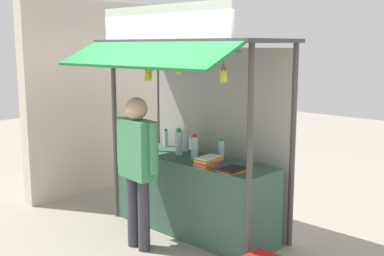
{
  "coord_description": "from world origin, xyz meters",
  "views": [
    {
      "loc": [
        3.76,
        -3.9,
        2.17
      ],
      "look_at": [
        0.0,
        0.0,
        1.24
      ],
      "focal_mm": 44.96,
      "sensor_mm": 36.0,
      "label": 1
    }
  ],
  "objects": [
    {
      "name": "water_bottle_rear_center",
      "position": [
        -0.32,
        0.22,
        1.04
      ],
      "size": [
        0.09,
        0.09,
        0.31
      ],
      "color": "silver",
      "rests_on": "stall_counter"
    },
    {
      "name": "banana_bunch_rightmost",
      "position": [
        0.19,
        -0.4,
        1.94
      ],
      "size": [
        0.09,
        0.09,
        0.24
      ],
      "color": "#332D23"
    },
    {
      "name": "stall_structure",
      "position": [
        0.0,
        0.11,
        1.56
      ],
      "size": [
        2.31,
        1.49,
        2.59
      ],
      "color": "#4C4742",
      "rests_on": "ground"
    },
    {
      "name": "vendor_person",
      "position": [
        -0.08,
        -0.75,
        0.99
      ],
      "size": [
        0.62,
        0.26,
        1.65
      ],
      "rotation": [
        0.0,
        0.0,
        -0.13
      ],
      "color": "#383842",
      "rests_on": "ground"
    },
    {
      "name": "water_bottle_center",
      "position": [
        0.04,
        0.0,
        1.03
      ],
      "size": [
        0.08,
        0.08,
        0.29
      ],
      "color": "silver",
      "rests_on": "stall_counter"
    },
    {
      "name": "water_bottle_front_left",
      "position": [
        -0.23,
        0.01,
        1.04
      ],
      "size": [
        0.09,
        0.09,
        0.32
      ],
      "color": "silver",
      "rests_on": "stall_counter"
    },
    {
      "name": "neighbour_wall",
      "position": [
        -2.27,
        0.3,
        1.41
      ],
      "size": [
        0.2,
        2.4,
        2.81
      ],
      "primitive_type": "cube",
      "color": "beige",
      "rests_on": "ground"
    },
    {
      "name": "magazine_stack_far_left",
      "position": [
        0.74,
        -0.18,
        0.92
      ],
      "size": [
        0.22,
        0.3,
        0.05
      ],
      "color": "green",
      "rests_on": "stall_counter"
    },
    {
      "name": "water_bottle_far_right",
      "position": [
        0.28,
        0.19,
        1.01
      ],
      "size": [
        0.07,
        0.07,
        0.24
      ],
      "color": "silver",
      "rests_on": "stall_counter"
    },
    {
      "name": "banana_bunch_leftmost",
      "position": [
        -0.28,
        -0.4,
        1.87
      ],
      "size": [
        0.11,
        0.11,
        0.33
      ],
      "color": "#332D23"
    },
    {
      "name": "stall_counter",
      "position": [
        0.0,
        0.0,
        0.45
      ],
      "size": [
        2.11,
        0.61,
        0.89
      ],
      "primitive_type": "cube",
      "color": "#385B4C",
      "rests_on": "ground"
    },
    {
      "name": "magazine_stack_left",
      "position": [
        0.39,
        -0.16,
        0.94
      ],
      "size": [
        0.2,
        0.32,
        0.1
      ],
      "color": "orange",
      "rests_on": "stall_counter"
    },
    {
      "name": "banana_bunch_inner_left",
      "position": [
        0.8,
        -0.4,
        1.89
      ],
      "size": [
        0.09,
        0.09,
        0.29
      ],
      "color": "#332D23"
    },
    {
      "name": "water_bottle_back_left",
      "position": [
        -0.69,
        0.23,
        1.0
      ],
      "size": [
        0.06,
        0.06,
        0.23
      ],
      "color": "silver",
      "rests_on": "stall_counter"
    },
    {
      "name": "ground_plane",
      "position": [
        0.0,
        0.0,
        0.0
      ],
      "size": [
        20.0,
        20.0,
        0.0
      ],
      "primitive_type": "plane",
      "color": "#9E9384"
    }
  ]
}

